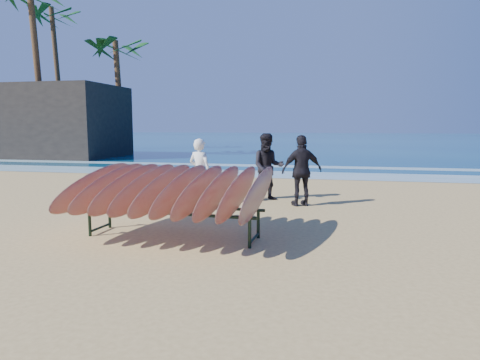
# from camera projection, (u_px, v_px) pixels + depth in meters

# --- Properties ---
(ground) EXTENTS (120.00, 120.00, 0.00)m
(ground) POSITION_uv_depth(u_px,v_px,m) (230.00, 240.00, 7.47)
(ground) COLOR tan
(ground) RESTS_ON ground
(ocean) EXTENTS (160.00, 160.00, 0.00)m
(ocean) POSITION_uv_depth(u_px,v_px,m) (320.00, 139.00, 60.79)
(ocean) COLOR navy
(ocean) RESTS_ON ground
(foam_near) EXTENTS (160.00, 160.00, 0.00)m
(foam_near) POSITION_uv_depth(u_px,v_px,m) (288.00, 175.00, 17.16)
(foam_near) COLOR white
(foam_near) RESTS_ON ground
(foam_far) EXTENTS (160.00, 160.00, 0.00)m
(foam_far) POSITION_uv_depth(u_px,v_px,m) (296.00, 166.00, 20.56)
(foam_far) COLOR white
(foam_far) RESTS_ON ground
(surfboard_rack) EXTENTS (3.29, 2.80, 1.36)m
(surfboard_rack) POSITION_uv_depth(u_px,v_px,m) (173.00, 189.00, 7.53)
(surfboard_rack) COLOR black
(surfboard_rack) RESTS_ON ground
(person_white) EXTENTS (0.69, 0.55, 1.65)m
(person_white) POSITION_uv_depth(u_px,v_px,m) (200.00, 172.00, 10.71)
(person_white) COLOR white
(person_white) RESTS_ON ground
(person_dark_a) EXTENTS (0.97, 0.82, 1.77)m
(person_dark_a) POSITION_uv_depth(u_px,v_px,m) (268.00, 167.00, 11.34)
(person_dark_a) COLOR black
(person_dark_a) RESTS_ON ground
(person_dark_b) EXTENTS (1.11, 0.83, 1.75)m
(person_dark_b) POSITION_uv_depth(u_px,v_px,m) (302.00, 171.00, 10.50)
(person_dark_b) COLOR black
(person_dark_b) RESTS_ON ground
(building) EXTENTS (9.88, 5.49, 4.39)m
(building) POSITION_uv_depth(u_px,v_px,m) (41.00, 122.00, 26.97)
(building) COLOR #2D2823
(building) RESTS_ON ground
(palm_mid) EXTENTS (5.20, 5.20, 7.57)m
(palm_mid) POSITION_uv_depth(u_px,v_px,m) (118.00, 51.00, 27.48)
(palm_mid) COLOR brown
(palm_mid) RESTS_ON ground
(palm_right) EXTENTS (5.20, 5.20, 10.93)m
(palm_right) POSITION_uv_depth(u_px,v_px,m) (55.00, 19.00, 32.46)
(palm_right) COLOR brown
(palm_right) RESTS_ON ground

